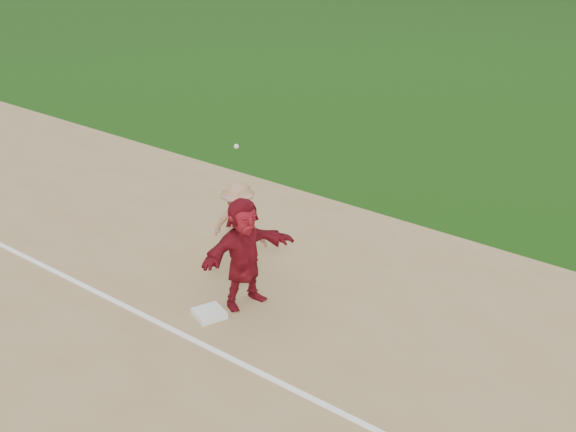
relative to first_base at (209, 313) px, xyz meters
The scene contains 5 objects.
ground 0.36m from the first_base, 25.04° to the left, with size 160.00×160.00×0.00m, color #153D0B.
foul_line 0.73m from the first_base, 63.47° to the right, with size 60.00×0.10×0.01m, color white.
first_base is the anchor object (origin of this frame).
base_runner 1.13m from the first_base, 74.87° to the left, with size 1.74×0.56×1.88m, color maroon.
first_base_play 1.85m from the first_base, 114.39° to the left, with size 1.17×0.94×2.60m.
Camera 1 is at (6.81, -7.19, 6.35)m, focal length 45.00 mm.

